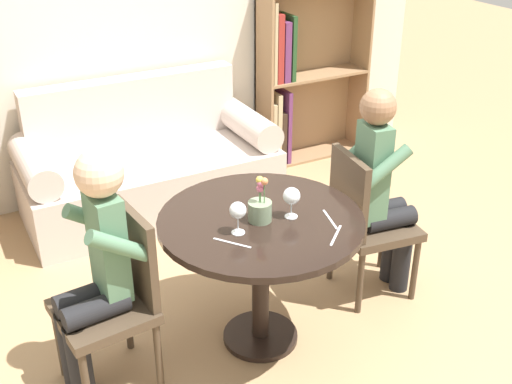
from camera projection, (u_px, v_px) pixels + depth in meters
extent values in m
plane|color=tan|center=(260.00, 338.00, 3.46)|extent=(16.00, 16.00, 0.00)
cube|color=silver|center=(116.00, 12.00, 4.49)|extent=(5.20, 0.05, 2.70)
cylinder|color=black|center=(261.00, 221.00, 3.13)|extent=(1.02, 1.02, 0.03)
cylinder|color=black|center=(261.00, 281.00, 3.29)|extent=(0.09, 0.09, 0.68)
cylinder|color=black|center=(260.00, 336.00, 3.45)|extent=(0.40, 0.40, 0.03)
cube|color=beige|center=(152.00, 184.00, 4.64)|extent=(1.79, 0.80, 0.42)
cube|color=beige|center=(132.00, 110.00, 4.68)|extent=(1.57, 0.16, 0.50)
cylinder|color=beige|center=(34.00, 165.00, 4.16)|extent=(0.22, 0.72, 0.22)
cylinder|color=beige|center=(247.00, 124.00, 4.83)|extent=(0.22, 0.72, 0.22)
cube|color=#93704C|center=(305.00, 71.00, 5.39)|extent=(0.95, 0.02, 1.44)
cube|color=#93704C|center=(264.00, 83.00, 5.09)|extent=(0.02, 0.28, 1.44)
cube|color=#93704C|center=(359.00, 67.00, 5.49)|extent=(0.02, 0.28, 1.44)
cube|color=#93704C|center=(310.00, 153.00, 5.62)|extent=(0.91, 0.28, 0.02)
cube|color=#93704C|center=(313.00, 75.00, 5.29)|extent=(0.91, 0.28, 0.02)
cube|color=tan|center=(269.00, 132.00, 5.30)|extent=(0.03, 0.23, 0.54)
cube|color=tan|center=(273.00, 127.00, 5.30)|extent=(0.04, 0.23, 0.61)
cube|color=#332319|center=(278.00, 136.00, 5.36)|extent=(0.04, 0.23, 0.45)
cube|color=#602D5B|center=(283.00, 125.00, 5.34)|extent=(0.03, 0.23, 0.62)
cube|color=tan|center=(269.00, 42.00, 4.96)|extent=(0.03, 0.23, 0.63)
cube|color=maroon|center=(274.00, 47.00, 5.00)|extent=(0.05, 0.23, 0.54)
cube|color=#602D5B|center=(281.00, 50.00, 5.04)|extent=(0.05, 0.23, 0.47)
cube|color=#234723|center=(288.00, 47.00, 5.05)|extent=(0.03, 0.23, 0.51)
cylinder|color=#473828|center=(60.00, 343.00, 3.13)|extent=(0.04, 0.04, 0.40)
cylinder|color=#473828|center=(127.00, 317.00, 3.31)|extent=(0.04, 0.04, 0.40)
cylinder|color=#473828|center=(158.00, 356.00, 3.04)|extent=(0.04, 0.04, 0.40)
cube|color=#473828|center=(103.00, 312.00, 2.98)|extent=(0.46, 0.46, 0.05)
cube|color=#473828|center=(136.00, 254.00, 2.96)|extent=(0.08, 0.38, 0.45)
cylinder|color=#473828|center=(415.00, 270.00, 3.68)|extent=(0.04, 0.04, 0.40)
cylinder|color=#473828|center=(383.00, 239.00, 3.98)|extent=(0.04, 0.04, 0.40)
cylinder|color=#473828|center=(360.00, 283.00, 3.57)|extent=(0.04, 0.04, 0.40)
cylinder|color=#473828|center=(331.00, 250.00, 3.87)|extent=(0.04, 0.04, 0.40)
cube|color=#473828|center=(375.00, 227.00, 3.67)|extent=(0.47, 0.47, 0.05)
cube|color=#473828|center=(349.00, 194.00, 3.50)|extent=(0.09, 0.38, 0.45)
cylinder|color=black|center=(72.00, 352.00, 3.03)|extent=(0.11, 0.11, 0.45)
cylinder|color=black|center=(80.00, 366.00, 2.95)|extent=(0.11, 0.11, 0.45)
cylinder|color=black|center=(87.00, 297.00, 2.96)|extent=(0.31, 0.14, 0.11)
cylinder|color=black|center=(96.00, 309.00, 2.88)|extent=(0.31, 0.14, 0.11)
cube|color=#517A5B|center=(108.00, 247.00, 2.85)|extent=(0.14, 0.21, 0.52)
cylinder|color=#517A5B|center=(95.00, 220.00, 2.92)|extent=(0.29, 0.10, 0.23)
cylinder|color=#517A5B|center=(119.00, 246.00, 2.72)|extent=(0.29, 0.10, 0.23)
sphere|color=beige|center=(99.00, 173.00, 2.68)|extent=(0.21, 0.21, 0.21)
cylinder|color=black|center=(402.00, 256.00, 3.76)|extent=(0.11, 0.11, 0.45)
cylinder|color=black|center=(392.00, 247.00, 3.85)|extent=(0.11, 0.11, 0.45)
cylinder|color=black|center=(390.00, 219.00, 3.60)|extent=(0.31, 0.15, 0.11)
cylinder|color=black|center=(380.00, 210.00, 3.69)|extent=(0.31, 0.15, 0.11)
cube|color=#517A5B|center=(372.00, 172.00, 3.48)|extent=(0.15, 0.21, 0.56)
cylinder|color=#517A5B|center=(387.00, 167.00, 3.33)|extent=(0.29, 0.11, 0.23)
cylinder|color=#517A5B|center=(361.00, 148.00, 3.55)|extent=(0.29, 0.11, 0.23)
sphere|color=#936B4C|center=(378.00, 107.00, 3.31)|extent=(0.19, 0.19, 0.19)
cylinder|color=white|center=(238.00, 232.00, 2.99)|extent=(0.06, 0.06, 0.00)
cylinder|color=white|center=(238.00, 224.00, 2.97)|extent=(0.01, 0.01, 0.08)
sphere|color=white|center=(238.00, 210.00, 2.94)|extent=(0.08, 0.08, 0.08)
sphere|color=#E58E75|center=(238.00, 212.00, 2.94)|extent=(0.06, 0.06, 0.06)
cylinder|color=white|center=(291.00, 216.00, 3.13)|extent=(0.06, 0.06, 0.00)
cylinder|color=white|center=(291.00, 209.00, 3.11)|extent=(0.01, 0.01, 0.08)
sphere|color=white|center=(292.00, 196.00, 3.08)|extent=(0.08, 0.08, 0.08)
sphere|color=#E58E75|center=(292.00, 198.00, 3.08)|extent=(0.06, 0.06, 0.06)
cylinder|color=gray|center=(260.00, 211.00, 3.08)|extent=(0.12, 0.12, 0.10)
cylinder|color=#4C7A42|center=(261.00, 193.00, 3.03)|extent=(0.00, 0.00, 0.10)
sphere|color=#D16684|center=(261.00, 183.00, 3.00)|extent=(0.04, 0.04, 0.04)
cylinder|color=#4C7A42|center=(264.00, 192.00, 3.02)|extent=(0.01, 0.01, 0.11)
sphere|color=#E07F4C|center=(264.00, 181.00, 2.99)|extent=(0.04, 0.04, 0.04)
cylinder|color=#4C7A42|center=(260.00, 191.00, 3.03)|extent=(0.01, 0.00, 0.12)
sphere|color=#EACC4C|center=(260.00, 180.00, 3.00)|extent=(0.04, 0.04, 0.04)
cylinder|color=#4C7A42|center=(260.00, 195.00, 3.04)|extent=(0.01, 0.00, 0.07)
sphere|color=#D16684|center=(260.00, 189.00, 3.02)|extent=(0.04, 0.04, 0.04)
cube|color=silver|center=(232.00, 243.00, 2.91)|extent=(0.12, 0.16, 0.00)
cube|color=silver|center=(330.00, 219.00, 3.11)|extent=(0.06, 0.19, 0.00)
cube|color=silver|center=(336.00, 235.00, 2.97)|extent=(0.15, 0.13, 0.00)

